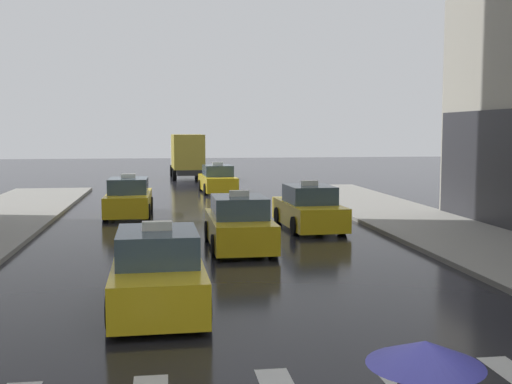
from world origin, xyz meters
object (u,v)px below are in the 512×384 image
Objects in this scene: taxi_second at (239,225)px; taxi_fifth at (218,180)px; taxi_lead at (158,273)px; box_truck at (187,154)px; taxi_fourth at (129,199)px; taxi_third at (309,209)px.

taxi_fifth is (0.81, 17.81, 0.00)m from taxi_second.
taxi_lead is at bearing -110.82° from taxi_second.
taxi_lead is at bearing -92.95° from box_truck.
box_truck is (3.20, 20.81, 1.13)m from taxi_fourth.
box_truck is at bearing 97.25° from taxi_fifth.
box_truck reaches higher than taxi_fifth.
taxi_lead is 24.40m from taxi_fifth.
taxi_lead and taxi_third have the same top height.
taxi_second is 0.98× the size of taxi_fifth.
box_truck is (-0.60, 28.93, 1.13)m from taxi_second.
taxi_lead is 0.60× the size of box_truck.
taxi_lead and taxi_fourth have the same top height.
box_truck is at bearing 91.20° from taxi_second.
taxi_second is at bearing 69.18° from taxi_lead.
taxi_fourth is (-1.37, 14.50, 0.00)m from taxi_lead.
box_truck reaches higher than taxi_third.
taxi_second is 8.97m from taxi_fourth.
taxi_third is 25.74m from box_truck.
taxi_second is 4.60m from taxi_third.
taxi_third is 1.01× the size of taxi_fourth.
box_truck reaches higher than taxi_lead.
taxi_third and taxi_fourth have the same top height.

